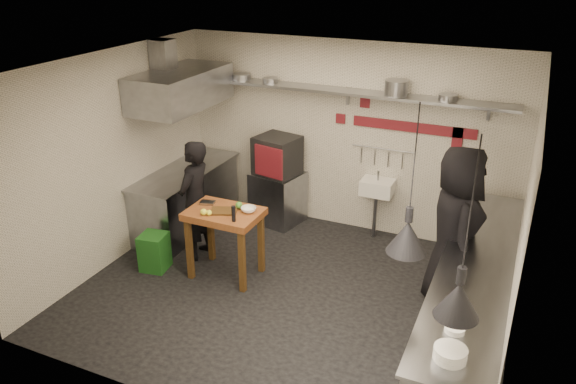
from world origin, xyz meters
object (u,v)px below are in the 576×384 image
at_px(oven_stand, 278,197).
at_px(chef_left, 195,201).
at_px(green_bin, 154,252).
at_px(prep_table, 226,243).
at_px(chef_right, 456,229).
at_px(combi_oven, 277,155).

bearing_deg(oven_stand, chef_left, -99.26).
distance_m(oven_stand, green_bin, 2.16).
height_order(oven_stand, prep_table, prep_table).
distance_m(green_bin, chef_right, 3.84).
height_order(chef_left, chef_right, chef_right).
relative_size(green_bin, chef_right, 0.25).
bearing_deg(chef_right, chef_left, 75.65).
bearing_deg(chef_right, green_bin, 83.35).
relative_size(prep_table, chef_right, 0.47).
bearing_deg(oven_stand, chef_right, -10.76).
distance_m(combi_oven, green_bin, 2.30).
distance_m(chef_left, chef_right, 3.36).
bearing_deg(chef_right, combi_oven, 48.68).
xyz_separation_m(prep_table, chef_right, (2.74, 0.55, 0.53)).
bearing_deg(prep_table, chef_right, 11.35).
distance_m(green_bin, prep_table, 1.00).
height_order(green_bin, chef_left, chef_left).
relative_size(combi_oven, green_bin, 1.18).
relative_size(oven_stand, prep_table, 0.87).
bearing_deg(combi_oven, prep_table, -76.46).
relative_size(combi_oven, chef_right, 0.30).
height_order(oven_stand, combi_oven, combi_oven).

